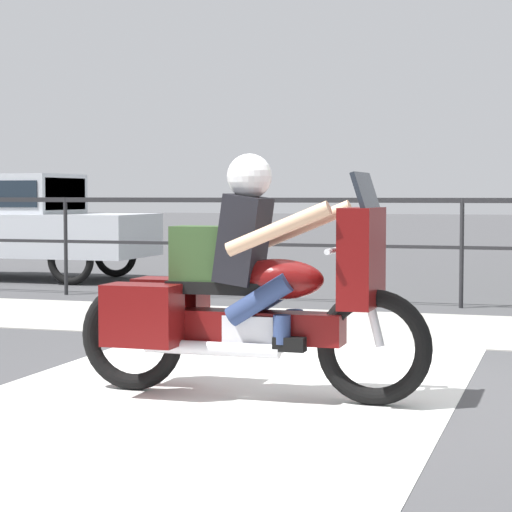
{
  "coord_description": "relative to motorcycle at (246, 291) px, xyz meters",
  "views": [
    {
      "loc": [
        1.17,
        -6.35,
        1.32
      ],
      "look_at": [
        -0.91,
        0.29,
        0.89
      ],
      "focal_mm": 70.0,
      "sensor_mm": 36.0,
      "label": 1
    }
  ],
  "objects": [
    {
      "name": "ground_plane",
      "position": [
        0.81,
        0.26,
        -0.69
      ],
      "size": [
        120.0,
        120.0,
        0.0
      ],
      "primitive_type": "plane",
      "color": "#424244"
    },
    {
      "name": "crosswalk_band",
      "position": [
        -0.2,
        0.06,
        -0.69
      ],
      "size": [
        3.06,
        6.0,
        0.01
      ],
      "primitive_type": "cube",
      "color": "silver",
      "rests_on": "ground"
    },
    {
      "name": "motorcycle",
      "position": [
        0.0,
        0.0,
        0.0
      ],
      "size": [
        2.37,
        0.76,
        1.58
      ],
      "rotation": [
        0.0,
        0.0,
        0.07
      ],
      "color": "black",
      "rests_on": "ground"
    },
    {
      "name": "parked_car",
      "position": [
        -6.3,
        7.61,
        0.24
      ],
      "size": [
        4.2,
        1.63,
        1.63
      ],
      "rotation": [
        0.0,
        0.0,
        0.06
      ],
      "color": "#B7BCC4",
      "rests_on": "ground"
    },
    {
      "name": "sidewalk_band",
      "position": [
        0.81,
        3.66,
        -0.69
      ],
      "size": [
        44.0,
        2.4,
        0.01
      ],
      "primitive_type": "cube",
      "color": "#A8A59E",
      "rests_on": "ground"
    },
    {
      "name": "fence_railing",
      "position": [
        0.81,
        5.59,
        0.31
      ],
      "size": [
        36.0,
        0.05,
        1.28
      ],
      "color": "#232326",
      "rests_on": "ground"
    }
  ]
}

